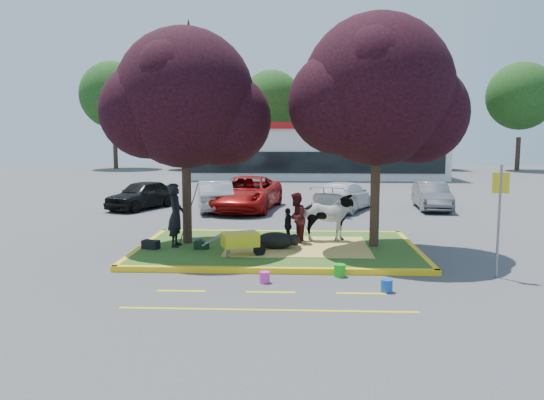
{
  "coord_description": "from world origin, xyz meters",
  "views": [
    {
      "loc": [
        0.57,
        -15.59,
        3.48
      ],
      "look_at": [
        -0.19,
        0.5,
        1.48
      ],
      "focal_mm": 35.0,
      "sensor_mm": 36.0,
      "label": 1
    }
  ],
  "objects_px": {
    "car_silver": "(215,195)",
    "cow": "(326,218)",
    "sign_post": "(500,208)",
    "bucket_green": "(340,270)",
    "handler": "(176,215)",
    "wheelbarrow": "(241,240)",
    "bucket_pink": "(265,277)",
    "car_black": "(142,195)",
    "bucket_blue": "(387,286)",
    "calf": "(275,240)"
  },
  "relations": [
    {
      "from": "bucket_green",
      "to": "car_silver",
      "type": "bearing_deg",
      "value": 113.23
    },
    {
      "from": "sign_post",
      "to": "bucket_green",
      "type": "xyz_separation_m",
      "value": [
        -3.82,
        -0.1,
        -1.57
      ]
    },
    {
      "from": "calf",
      "to": "bucket_blue",
      "type": "height_order",
      "value": "calf"
    },
    {
      "from": "sign_post",
      "to": "bucket_green",
      "type": "bearing_deg",
      "value": -167.4
    },
    {
      "from": "handler",
      "to": "bucket_blue",
      "type": "xyz_separation_m",
      "value": [
        5.61,
        -3.9,
        -0.96
      ]
    },
    {
      "from": "sign_post",
      "to": "bucket_blue",
      "type": "distance_m",
      "value": 3.55
    },
    {
      "from": "cow",
      "to": "bucket_blue",
      "type": "relative_size",
      "value": 6.43
    },
    {
      "from": "bucket_blue",
      "to": "car_black",
      "type": "bearing_deg",
      "value": 125.74
    },
    {
      "from": "calf",
      "to": "sign_post",
      "type": "distance_m",
      "value": 6.13
    },
    {
      "from": "calf",
      "to": "handler",
      "type": "height_order",
      "value": "handler"
    },
    {
      "from": "wheelbarrow",
      "to": "sign_post",
      "type": "xyz_separation_m",
      "value": [
        6.42,
        -1.36,
        1.13
      ]
    },
    {
      "from": "bucket_pink",
      "to": "bucket_blue",
      "type": "bearing_deg",
      "value": -12.41
    },
    {
      "from": "cow",
      "to": "sign_post",
      "type": "distance_m",
      "value": 5.29
    },
    {
      "from": "calf",
      "to": "bucket_blue",
      "type": "relative_size",
      "value": 4.04
    },
    {
      "from": "handler",
      "to": "bucket_blue",
      "type": "bearing_deg",
      "value": -126.04
    },
    {
      "from": "wheelbarrow",
      "to": "bucket_pink",
      "type": "relative_size",
      "value": 6.51
    },
    {
      "from": "calf",
      "to": "wheelbarrow",
      "type": "xyz_separation_m",
      "value": [
        -0.92,
        -0.98,
        0.21
      ]
    },
    {
      "from": "handler",
      "to": "sign_post",
      "type": "distance_m",
      "value": 8.89
    },
    {
      "from": "bucket_green",
      "to": "bucket_pink",
      "type": "xyz_separation_m",
      "value": [
        -1.81,
        -0.64,
        -0.02
      ]
    },
    {
      "from": "sign_post",
      "to": "handler",
      "type": "bearing_deg",
      "value": 174.34
    },
    {
      "from": "calf",
      "to": "handler",
      "type": "xyz_separation_m",
      "value": [
        -2.99,
        0.22,
        0.7
      ]
    },
    {
      "from": "cow",
      "to": "handler",
      "type": "relative_size",
      "value": 0.96
    },
    {
      "from": "handler",
      "to": "bucket_green",
      "type": "xyz_separation_m",
      "value": [
        4.67,
        -2.66,
        -0.94
      ]
    },
    {
      "from": "bucket_green",
      "to": "bucket_pink",
      "type": "distance_m",
      "value": 1.92
    },
    {
      "from": "bucket_pink",
      "to": "bucket_blue",
      "type": "distance_m",
      "value": 2.82
    },
    {
      "from": "wheelbarrow",
      "to": "bucket_blue",
      "type": "relative_size",
      "value": 6.12
    },
    {
      "from": "calf",
      "to": "wheelbarrow",
      "type": "relative_size",
      "value": 0.66
    },
    {
      "from": "calf",
      "to": "handler",
      "type": "bearing_deg",
      "value": 179.53
    },
    {
      "from": "bucket_pink",
      "to": "sign_post",
      "type": "bearing_deg",
      "value": 7.44
    },
    {
      "from": "handler",
      "to": "bucket_green",
      "type": "height_order",
      "value": "handler"
    },
    {
      "from": "handler",
      "to": "bucket_blue",
      "type": "relative_size",
      "value": 6.7
    },
    {
      "from": "cow",
      "to": "car_silver",
      "type": "xyz_separation_m",
      "value": [
        -4.69,
        7.76,
        -0.23
      ]
    },
    {
      "from": "car_silver",
      "to": "cow",
      "type": "bearing_deg",
      "value": 108.94
    },
    {
      "from": "calf",
      "to": "wheelbarrow",
      "type": "bearing_deg",
      "value": -129.46
    },
    {
      "from": "bucket_blue",
      "to": "sign_post",
      "type": "bearing_deg",
      "value": 24.97
    },
    {
      "from": "cow",
      "to": "wheelbarrow",
      "type": "distance_m",
      "value": 3.21
    },
    {
      "from": "bucket_pink",
      "to": "car_silver",
      "type": "bearing_deg",
      "value": 104.25
    },
    {
      "from": "bucket_blue",
      "to": "car_black",
      "type": "height_order",
      "value": "car_black"
    },
    {
      "from": "wheelbarrow",
      "to": "bucket_green",
      "type": "height_order",
      "value": "wheelbarrow"
    },
    {
      "from": "car_black",
      "to": "car_silver",
      "type": "relative_size",
      "value": 0.94
    },
    {
      "from": "calf",
      "to": "bucket_blue",
      "type": "bearing_deg",
      "value": -50.81
    },
    {
      "from": "bucket_green",
      "to": "handler",
      "type": "bearing_deg",
      "value": 150.35
    },
    {
      "from": "handler",
      "to": "bucket_green",
      "type": "relative_size",
      "value": 6.14
    },
    {
      "from": "cow",
      "to": "bucket_green",
      "type": "height_order",
      "value": "cow"
    },
    {
      "from": "car_silver",
      "to": "wheelbarrow",
      "type": "bearing_deg",
      "value": 90.6
    },
    {
      "from": "handler",
      "to": "bucket_pink",
      "type": "distance_m",
      "value": 4.46
    },
    {
      "from": "cow",
      "to": "bucket_pink",
      "type": "relative_size",
      "value": 6.84
    },
    {
      "from": "cow",
      "to": "wheelbarrow",
      "type": "xyz_separation_m",
      "value": [
        -2.46,
        -2.05,
        -0.31
      ]
    },
    {
      "from": "cow",
      "to": "calf",
      "type": "relative_size",
      "value": 1.59
    },
    {
      "from": "sign_post",
      "to": "car_black",
      "type": "distance_m",
      "value": 16.82
    }
  ]
}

